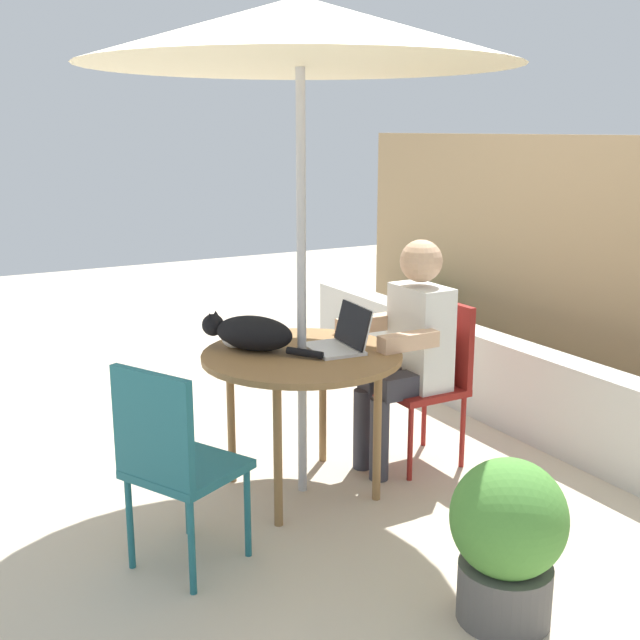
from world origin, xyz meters
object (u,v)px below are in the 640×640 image
object	(u,v)px
laptop	(343,337)
potted_plant_near_fence	(507,537)
patio_umbrella	(300,33)
person_seated	(409,343)
cat	(249,333)
potted_plant_by_chair	(415,316)
patio_table	(302,365)
chair_occupied	(432,370)
chair_empty	(172,455)

from	to	relation	value
laptop	potted_plant_near_fence	xyz separation A→B (m)	(1.26, -0.06, -0.45)
patio_umbrella	person_seated	distance (m)	1.62
patio_umbrella	person_seated	xyz separation A→B (m)	(0.00, 0.63, -1.49)
person_seated	laptop	distance (m)	0.44
cat	potted_plant_by_chair	xyz separation A→B (m)	(-1.53, 2.11, -0.48)
cat	patio_umbrella	bearing A→B (deg)	49.01
patio_table	chair_occupied	xyz separation A→B (m)	(0.00, 0.79, -0.14)
chair_occupied	laptop	xyz separation A→B (m)	(0.04, -0.58, 0.27)
cat	potted_plant_near_fence	world-z (taller)	cat
chair_occupied	person_seated	distance (m)	0.23
laptop	cat	world-z (taller)	laptop
patio_umbrella	potted_plant_by_chair	bearing A→B (deg)	131.59
patio_table	patio_umbrella	xyz separation A→B (m)	(0.00, 0.00, 1.52)
laptop	cat	distance (m)	0.46
chair_occupied	patio_umbrella	bearing A→B (deg)	-90.00
person_seated	chair_occupied	bearing A→B (deg)	90.00
chair_empty	cat	distance (m)	0.88
chair_occupied	potted_plant_near_fence	distance (m)	1.47
chair_empty	cat	xyz separation A→B (m)	(-0.58, 0.60, 0.29)
laptop	potted_plant_by_chair	bearing A→B (deg)	135.57
patio_table	cat	size ratio (longest dim) A/B	1.74
patio_table	person_seated	distance (m)	0.63
patio_table	laptop	world-z (taller)	laptop
patio_umbrella	potted_plant_near_fence	distance (m)	2.26
patio_umbrella	chair_occupied	xyz separation A→B (m)	(0.00, 0.79, -1.66)
person_seated	cat	distance (m)	0.85
patio_table	cat	world-z (taller)	cat
patio_umbrella	chair_occupied	size ratio (longest dim) A/B	2.65
cat	potted_plant_by_chair	world-z (taller)	cat
chair_empty	potted_plant_near_fence	bearing A→B (deg)	46.33
patio_table	cat	bearing A→B (deg)	-130.99
patio_umbrella	chair_empty	world-z (taller)	patio_umbrella
chair_occupied	laptop	size ratio (longest dim) A/B	2.73
patio_table	potted_plant_by_chair	distance (m)	2.58
laptop	potted_plant_by_chair	distance (m)	2.48
cat	potted_plant_near_fence	distance (m)	1.59
potted_plant_by_chair	potted_plant_near_fence	bearing A→B (deg)	-30.50
potted_plant_by_chair	patio_table	bearing A→B (deg)	-48.41
person_seated	potted_plant_near_fence	world-z (taller)	person_seated
chair_empty	potted_plant_by_chair	xyz separation A→B (m)	(-2.10, 2.71, -0.19)
chair_occupied	potted_plant_by_chair	size ratio (longest dim) A/B	1.44
laptop	cat	size ratio (longest dim) A/B	0.58
patio_table	chair_empty	bearing A→B (deg)	-63.17
patio_umbrella	potted_plant_by_chair	distance (m)	3.16
patio_table	chair_empty	size ratio (longest dim) A/B	1.10
chair_empty	person_seated	bearing A→B (deg)	105.79
cat	chair_occupied	bearing A→B (deg)	80.15
cat	potted_plant_by_chair	bearing A→B (deg)	125.89
potted_plant_near_fence	cat	bearing A→B (deg)	-167.02
person_seated	laptop	bearing A→B (deg)	-84.16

